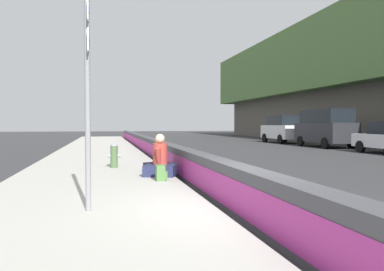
{
  "coord_description": "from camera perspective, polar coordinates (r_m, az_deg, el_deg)",
  "views": [
    {
      "loc": [
        -6.27,
        2.34,
        1.59
      ],
      "look_at": [
        9.04,
        -1.11,
        1.12
      ],
      "focal_mm": 36.53,
      "sensor_mm": 36.0,
      "label": 1
    }
  ],
  "objects": [
    {
      "name": "jersey_barrier",
      "position": [
        6.79,
        7.72,
        -8.18
      ],
      "size": [
        76.0,
        0.45,
        0.85
      ],
      "color": "#47474C",
      "rests_on": "ground_plane"
    },
    {
      "name": "sidewalk_strip",
      "position": [
        6.45,
        -15.43,
        -11.95
      ],
      "size": [
        80.0,
        4.4,
        0.14
      ],
      "primitive_type": "cube",
      "color": "#B5B2A8",
      "rests_on": "ground_plane"
    },
    {
      "name": "fire_hydrant",
      "position": [
        13.16,
        -11.31,
        -2.69
      ],
      "size": [
        0.26,
        0.46,
        0.88
      ],
      "color": "#47663D",
      "rests_on": "sidewalk_strip"
    },
    {
      "name": "parked_car_fourth",
      "position": [
        27.96,
        18.87,
        1.13
      ],
      "size": [
        5.13,
        2.17,
        2.56
      ],
      "color": "#28282D",
      "rests_on": "ground_plane"
    },
    {
      "name": "backpack",
      "position": [
        10.04,
        -4.6,
        -5.47
      ],
      "size": [
        0.32,
        0.28,
        0.4
      ],
      "color": "#4C7A3D",
      "rests_on": "sidewalk_strip"
    },
    {
      "name": "ground_plane",
      "position": [
        6.87,
        7.73,
        -11.66
      ],
      "size": [
        160.0,
        160.0,
        0.0
      ],
      "primitive_type": "plane",
      "color": "#353538",
      "rests_on": "ground"
    },
    {
      "name": "parked_car_midline",
      "position": [
        33.37,
        13.12,
        0.96
      ],
      "size": [
        4.8,
        2.06,
        2.28
      ],
      "color": "silver",
      "rests_on": "ground_plane"
    },
    {
      "name": "route_sign_post",
      "position": [
        6.7,
        -14.98,
        6.99
      ],
      "size": [
        0.44,
        0.09,
        3.6
      ],
      "color": "gray",
      "rests_on": "sidewalk_strip"
    },
    {
      "name": "seated_person_foreground",
      "position": [
        10.91,
        -4.69,
        -3.99
      ],
      "size": [
        0.95,
        1.03,
        1.17
      ],
      "color": "#23284C",
      "rests_on": "sidewalk_strip"
    },
    {
      "name": "seated_person_middle",
      "position": [
        11.81,
        -4.89,
        -3.76
      ],
      "size": [
        0.84,
        0.91,
        1.04
      ],
      "color": "black",
      "rests_on": "sidewalk_strip"
    }
  ]
}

